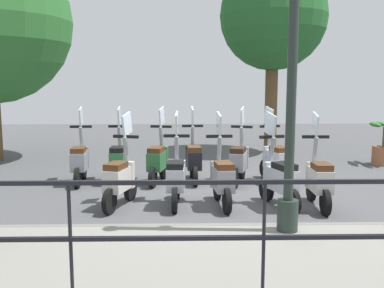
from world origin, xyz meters
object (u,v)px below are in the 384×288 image
(scooter_near_3, at_px, (176,177))
(scooter_far_2, at_px, (194,159))
(scooter_far_1, at_px, (239,160))
(scooter_far_4, at_px, (118,159))
(scooter_far_3, at_px, (158,160))
(scooter_near_4, at_px, (120,178))
(tree_distant, at_px, (273,17))
(potted_palm, at_px, (384,147))
(scooter_far_5, at_px, (80,160))
(lamp_post_near, at_px, (292,78))
(scooter_far_0, at_px, (276,159))
(scooter_near_2, at_px, (222,178))
(scooter_near_0, at_px, (319,179))
(scooter_near_1, at_px, (279,178))

(scooter_near_3, bearing_deg, scooter_far_2, -8.80)
(scooter_far_1, relative_size, scooter_far_4, 1.00)
(scooter_far_2, relative_size, scooter_far_3, 1.00)
(scooter_far_3, bearing_deg, scooter_far_2, -69.70)
(scooter_near_4, bearing_deg, tree_distant, -16.57)
(scooter_near_4, distance_m, scooter_far_1, 2.69)
(tree_distant, height_order, potted_palm, tree_distant)
(scooter_near_4, bearing_deg, scooter_far_5, 47.60)
(lamp_post_near, bearing_deg, potted_palm, -35.34)
(tree_distant, xyz_separation_m, scooter_far_0, (-3.98, 0.70, -3.40))
(tree_distant, bearing_deg, scooter_far_5, 130.59)
(scooter_near_2, relative_size, scooter_far_2, 1.00)
(lamp_post_near, distance_m, scooter_near_4, 3.26)
(scooter_near_0, bearing_deg, potted_palm, -35.39)
(scooter_near_2, height_order, scooter_far_4, same)
(scooter_far_0, bearing_deg, tree_distant, -27.07)
(scooter_near_1, bearing_deg, scooter_far_5, 46.62)
(scooter_near_0, xyz_separation_m, scooter_near_1, (0.04, 0.63, 0.00))
(scooter_near_3, height_order, scooter_near_4, same)
(potted_palm, relative_size, scooter_far_3, 0.69)
(scooter_near_0, relative_size, scooter_far_3, 1.00)
(scooter_far_5, bearing_deg, scooter_near_0, -117.63)
(tree_distant, distance_m, scooter_far_3, 6.09)
(scooter_near_2, relative_size, scooter_near_3, 1.00)
(scooter_near_3, bearing_deg, scooter_far_3, 15.52)
(scooter_near_2, xyz_separation_m, scooter_far_0, (1.71, -1.25, 0.00))
(scooter_near_0, height_order, scooter_far_1, same)
(scooter_near_3, distance_m, scooter_far_4, 2.06)
(scooter_near_1, xyz_separation_m, scooter_far_4, (1.82, 2.87, 0.00))
(scooter_far_0, height_order, scooter_far_4, same)
(scooter_near_3, bearing_deg, scooter_far_4, 37.51)
(scooter_near_0, xyz_separation_m, scooter_near_3, (0.18, 2.30, 0.00))
(lamp_post_near, bearing_deg, scooter_near_2, 23.00)
(scooter_near_2, relative_size, scooter_far_3, 1.00)
(potted_palm, xyz_separation_m, scooter_far_1, (-1.98, 3.88, 0.04))
(scooter_far_3, bearing_deg, scooter_far_5, 101.64)
(scooter_far_4, bearing_deg, potted_palm, -75.32)
(scooter_near_0, bearing_deg, scooter_far_2, 47.71)
(scooter_near_2, relative_size, scooter_far_0, 1.00)
(potted_palm, bearing_deg, scooter_far_5, 105.03)
(potted_palm, height_order, scooter_near_2, scooter_near_2)
(scooter_far_2, relative_size, scooter_far_4, 1.00)
(scooter_near_1, bearing_deg, scooter_near_3, 67.67)
(scooter_far_5, bearing_deg, scooter_far_0, -94.45)
(tree_distant, relative_size, scooter_far_5, 3.53)
(lamp_post_near, height_order, scooter_near_0, lamp_post_near)
(scooter_near_1, distance_m, scooter_near_4, 2.58)
(scooter_near_0, distance_m, scooter_far_5, 4.63)
(potted_palm, bearing_deg, scooter_near_3, 124.52)
(tree_distant, distance_m, potted_palm, 4.69)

